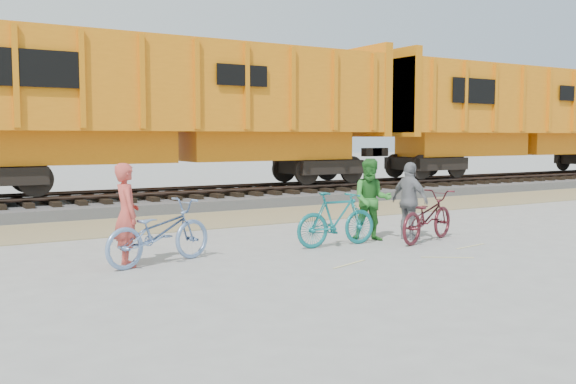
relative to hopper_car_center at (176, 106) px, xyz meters
name	(u,v)px	position (x,y,z in m)	size (l,w,h in m)	color
ground	(368,251)	(0.18, -9.00, -3.01)	(120.00, 120.00, 0.00)	#9E9E99
gravel_strip	(235,218)	(0.18, -3.50, -3.00)	(120.00, 3.00, 0.02)	#9A8A5F
ballast_bed	(183,201)	(0.18, 0.00, -2.86)	(120.00, 4.00, 0.30)	slate
track	(183,190)	(0.18, 0.00, -2.53)	(120.00, 2.60, 0.24)	black
hopper_car_center	(176,106)	(0.00, 0.00, 0.00)	(14.00, 3.13, 4.65)	black
hopper_car_right	(517,115)	(15.00, 0.00, 0.00)	(14.00, 3.13, 4.65)	black
bicycle_blue	(159,232)	(-3.48, -8.17, -2.48)	(0.70, 2.00, 1.05)	#6D8CBE
bicycle_teal	(337,219)	(0.00, -8.26, -2.48)	(0.49, 1.75, 1.05)	#146F73
bicycle_maroon	(427,216)	(1.87, -8.73, -2.50)	(0.67, 1.92, 1.01)	#4D171F
person_solo	(127,215)	(-3.98, -8.07, -2.17)	(0.61, 0.40, 1.67)	#C3453C
person_man	(372,200)	(1.00, -8.06, -2.18)	(0.80, 0.63, 1.65)	#2B7829
person_woman	(410,201)	(1.77, -8.33, -2.22)	(0.92, 0.38, 1.58)	gray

